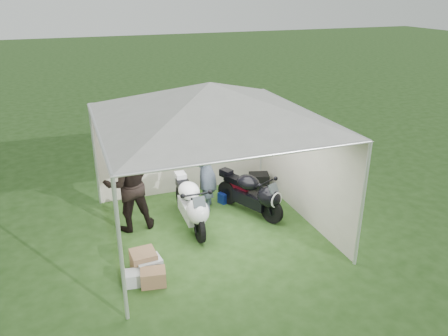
{
  "coord_description": "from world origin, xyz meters",
  "views": [
    {
      "loc": [
        -2.43,
        -7.31,
        4.54
      ],
      "look_at": [
        0.39,
        0.35,
        1.16
      ],
      "focal_mm": 35.0,
      "sensor_mm": 36.0,
      "label": 1
    }
  ],
  "objects_px": {
    "motorcycle_white": "(191,204)",
    "paddock_stand": "(226,197)",
    "motorcycle_black": "(253,193)",
    "person_blue_jacket": "(206,169)",
    "canopy_tent": "(210,105)",
    "crate_2": "(135,278)",
    "crate_0": "(149,266)",
    "equipment_box": "(259,183)",
    "crate_1": "(144,261)",
    "crate_3": "(153,277)",
    "person_dark_jacket": "(128,184)"
  },
  "relations": [
    {
      "from": "person_dark_jacket",
      "to": "crate_3",
      "type": "distance_m",
      "value": 2.17
    },
    {
      "from": "person_blue_jacket",
      "to": "crate_0",
      "type": "relative_size",
      "value": 4.48
    },
    {
      "from": "canopy_tent",
      "to": "crate_0",
      "type": "bearing_deg",
      "value": -145.06
    },
    {
      "from": "paddock_stand",
      "to": "crate_0",
      "type": "distance_m",
      "value": 3.01
    },
    {
      "from": "canopy_tent",
      "to": "person_blue_jacket",
      "type": "relative_size",
      "value": 3.03
    },
    {
      "from": "motorcycle_black",
      "to": "person_blue_jacket",
      "type": "bearing_deg",
      "value": 120.34
    },
    {
      "from": "crate_2",
      "to": "person_blue_jacket",
      "type": "bearing_deg",
      "value": 47.85
    },
    {
      "from": "canopy_tent",
      "to": "person_blue_jacket",
      "type": "height_order",
      "value": "canopy_tent"
    },
    {
      "from": "crate_3",
      "to": "canopy_tent",
      "type": "bearing_deg",
      "value": 43.08
    },
    {
      "from": "motorcycle_white",
      "to": "paddock_stand",
      "type": "height_order",
      "value": "motorcycle_white"
    },
    {
      "from": "paddock_stand",
      "to": "crate_2",
      "type": "xyz_separation_m",
      "value": [
        -2.45,
        -2.3,
        -0.01
      ]
    },
    {
      "from": "motorcycle_black",
      "to": "crate_0",
      "type": "relative_size",
      "value": 4.04
    },
    {
      "from": "motorcycle_white",
      "to": "person_blue_jacket",
      "type": "xyz_separation_m",
      "value": [
        0.54,
        0.68,
        0.41
      ]
    },
    {
      "from": "paddock_stand",
      "to": "person_blue_jacket",
      "type": "relative_size",
      "value": 0.17
    },
    {
      "from": "canopy_tent",
      "to": "crate_2",
      "type": "distance_m",
      "value": 3.27
    },
    {
      "from": "canopy_tent",
      "to": "crate_3",
      "type": "height_order",
      "value": "canopy_tent"
    },
    {
      "from": "motorcycle_white",
      "to": "canopy_tent",
      "type": "bearing_deg",
      "value": -30.7
    },
    {
      "from": "motorcycle_white",
      "to": "paddock_stand",
      "type": "xyz_separation_m",
      "value": [
        1.05,
        0.83,
        -0.41
      ]
    },
    {
      "from": "person_dark_jacket",
      "to": "crate_2",
      "type": "height_order",
      "value": "person_dark_jacket"
    },
    {
      "from": "person_dark_jacket",
      "to": "person_blue_jacket",
      "type": "bearing_deg",
      "value": -174.75
    },
    {
      "from": "crate_1",
      "to": "motorcycle_black",
      "type": "bearing_deg",
      "value": 25.42
    },
    {
      "from": "equipment_box",
      "to": "person_blue_jacket",
      "type": "bearing_deg",
      "value": -164.63
    },
    {
      "from": "canopy_tent",
      "to": "crate_2",
      "type": "bearing_deg",
      "value": -144.26
    },
    {
      "from": "person_dark_jacket",
      "to": "crate_1",
      "type": "height_order",
      "value": "person_dark_jacket"
    },
    {
      "from": "paddock_stand",
      "to": "person_blue_jacket",
      "type": "distance_m",
      "value": 0.97
    },
    {
      "from": "crate_3",
      "to": "person_blue_jacket",
      "type": "bearing_deg",
      "value": 53.66
    },
    {
      "from": "person_dark_jacket",
      "to": "crate_1",
      "type": "distance_m",
      "value": 1.75
    },
    {
      "from": "motorcycle_white",
      "to": "paddock_stand",
      "type": "relative_size",
      "value": 5.92
    },
    {
      "from": "motorcycle_white",
      "to": "crate_3",
      "type": "xyz_separation_m",
      "value": [
        -1.12,
        -1.59,
        -0.39
      ]
    },
    {
      "from": "canopy_tent",
      "to": "crate_1",
      "type": "distance_m",
      "value": 2.99
    },
    {
      "from": "motorcycle_white",
      "to": "motorcycle_black",
      "type": "height_order",
      "value": "motorcycle_white"
    },
    {
      "from": "canopy_tent",
      "to": "paddock_stand",
      "type": "relative_size",
      "value": 17.38
    },
    {
      "from": "motorcycle_white",
      "to": "person_dark_jacket",
      "type": "bearing_deg",
      "value": 161.49
    },
    {
      "from": "crate_0",
      "to": "crate_3",
      "type": "xyz_separation_m",
      "value": [
        0.0,
        -0.34,
        -0.0
      ]
    },
    {
      "from": "person_blue_jacket",
      "to": "motorcycle_black",
      "type": "bearing_deg",
      "value": 74.8
    },
    {
      "from": "crate_2",
      "to": "canopy_tent",
      "type": "bearing_deg",
      "value": 35.74
    },
    {
      "from": "canopy_tent",
      "to": "crate_0",
      "type": "xyz_separation_m",
      "value": [
        -1.47,
        -1.03,
        -2.44
      ]
    },
    {
      "from": "crate_1",
      "to": "crate_3",
      "type": "height_order",
      "value": "crate_1"
    },
    {
      "from": "equipment_box",
      "to": "crate_1",
      "type": "distance_m",
      "value": 3.88
    },
    {
      "from": "paddock_stand",
      "to": "crate_1",
      "type": "xyz_separation_m",
      "value": [
        -2.24,
        -1.97,
        0.06
      ]
    },
    {
      "from": "crate_1",
      "to": "motorcycle_white",
      "type": "bearing_deg",
      "value": 43.71
    },
    {
      "from": "person_blue_jacket",
      "to": "crate_1",
      "type": "relative_size",
      "value": 4.53
    },
    {
      "from": "motorcycle_black",
      "to": "crate_0",
      "type": "height_order",
      "value": "motorcycle_black"
    },
    {
      "from": "canopy_tent",
      "to": "equipment_box",
      "type": "distance_m",
      "value": 3.14
    },
    {
      "from": "person_blue_jacket",
      "to": "crate_1",
      "type": "xyz_separation_m",
      "value": [
        -1.74,
        -1.82,
        -0.75
      ]
    },
    {
      "from": "canopy_tent",
      "to": "crate_2",
      "type": "xyz_separation_m",
      "value": [
        -1.75,
        -1.26,
        -2.46
      ]
    },
    {
      "from": "motorcycle_white",
      "to": "crate_1",
      "type": "xyz_separation_m",
      "value": [
        -1.2,
        -1.14,
        -0.34
      ]
    },
    {
      "from": "paddock_stand",
      "to": "equipment_box",
      "type": "distance_m",
      "value": 0.98
    },
    {
      "from": "crate_2",
      "to": "motorcycle_black",
      "type": "bearing_deg",
      "value": 29.16
    },
    {
      "from": "motorcycle_white",
      "to": "person_blue_jacket",
      "type": "relative_size",
      "value": 1.03
    }
  ]
}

